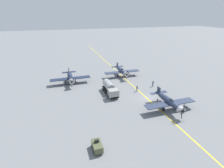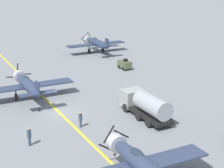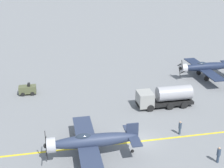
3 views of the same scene
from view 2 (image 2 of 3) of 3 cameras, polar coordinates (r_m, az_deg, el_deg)
The scene contains 9 objects.
ground_plane at distance 44.64m, azimuth -8.09°, elevation -4.25°, with size 400.00×400.00×0.00m, color slate.
taxiway_stripe at distance 44.64m, azimuth -8.09°, elevation -4.25°, with size 0.30×160.00×0.01m, color yellow.
airplane_near_center at distance 29.14m, azimuth 4.55°, elevation -12.19°, with size 12.00×9.98×3.65m.
airplane_far_right at distance 73.93m, azimuth -2.35°, elevation 6.27°, with size 12.00×9.98×3.65m.
airplane_mid_center at distance 48.82m, azimuth -12.73°, elevation -0.10°, with size 12.00×9.98×3.79m.
fuel_tanker at distance 42.37m, azimuth 5.13°, elevation -3.16°, with size 2.68×8.00×2.98m.
tow_tractor at distance 62.44m, azimuth 1.95°, elevation 3.01°, with size 1.57×2.60×1.79m.
ground_crew_walking at distance 36.77m, azimuth -12.50°, elevation -7.72°, with size 0.40×0.40×1.84m.
ground_crew_inspecting at distance 39.98m, azimuth -4.83°, elevation -5.31°, with size 0.38×0.38×1.74m.
Camera 2 is at (-13.33, -39.31, 16.43)m, focal length 60.00 mm.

